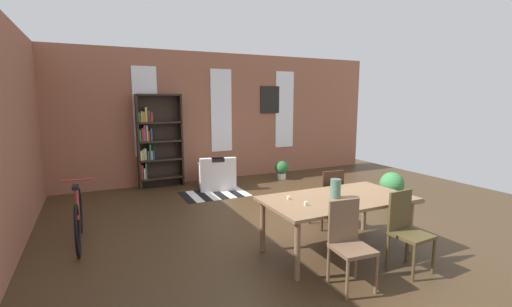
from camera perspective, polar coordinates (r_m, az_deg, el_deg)
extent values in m
plane|color=#402E1B|center=(5.93, 6.96, -11.31)|extent=(10.30, 10.30, 0.00)
cube|color=#9B5D44|center=(8.96, -5.86, 6.00)|extent=(8.92, 0.12, 3.18)
cube|color=white|center=(8.45, -17.69, 6.53)|extent=(0.55, 0.02, 2.07)
cube|color=white|center=(8.89, -5.72, 7.01)|extent=(0.55, 0.02, 2.07)
cube|color=white|center=(9.68, 4.71, 7.18)|extent=(0.55, 0.02, 2.07)
cube|color=brown|center=(4.78, 13.22, -7.28)|extent=(1.99, 1.07, 0.04)
cylinder|color=brown|center=(4.09, 6.79, -15.59)|extent=(0.07, 0.07, 0.71)
cylinder|color=brown|center=(5.20, 24.00, -10.83)|extent=(0.07, 0.07, 0.71)
cylinder|color=brown|center=(4.78, 1.11, -11.77)|extent=(0.07, 0.07, 0.71)
cylinder|color=brown|center=(5.77, 17.39, -8.53)|extent=(0.07, 0.07, 0.71)
cylinder|color=#4C7266|center=(4.72, 12.95, -5.63)|extent=(0.14, 0.14, 0.25)
cylinder|color=silver|center=(4.36, 8.19, -8.14)|extent=(0.04, 0.04, 0.05)
cylinder|color=silver|center=(4.58, 5.37, -7.26)|extent=(0.04, 0.04, 0.04)
cube|color=#3B2717|center=(5.76, 11.41, -7.35)|extent=(0.42, 0.42, 0.04)
cube|color=#3B2717|center=(5.54, 12.55, -5.34)|extent=(0.38, 0.05, 0.50)
cylinder|color=#3B2717|center=(6.06, 11.82, -8.84)|extent=(0.04, 0.04, 0.43)
cylinder|color=#3B2717|center=(5.88, 8.87, -9.33)|extent=(0.04, 0.04, 0.43)
cylinder|color=#3B2717|center=(5.78, 13.85, -9.79)|extent=(0.04, 0.04, 0.43)
cylinder|color=#3B2717|center=(5.59, 10.81, -10.36)|extent=(0.04, 0.04, 0.43)
cube|color=brown|center=(4.00, 15.60, -14.93)|extent=(0.44, 0.44, 0.04)
cube|color=brown|center=(4.05, 14.21, -10.77)|extent=(0.38, 0.07, 0.50)
cylinder|color=brown|center=(3.88, 14.78, -19.56)|extent=(0.04, 0.04, 0.43)
cylinder|color=brown|center=(4.08, 19.17, -18.30)|extent=(0.04, 0.04, 0.43)
cylinder|color=brown|center=(4.15, 11.82, -17.50)|extent=(0.04, 0.04, 0.43)
cylinder|color=brown|center=(4.33, 16.05, -16.47)|extent=(0.04, 0.04, 0.43)
cube|color=#4C3E20|center=(4.61, 24.23, -12.17)|extent=(0.43, 0.43, 0.04)
cube|color=#4C3E20|center=(4.63, 22.57, -8.68)|extent=(0.38, 0.06, 0.50)
cylinder|color=#4C3E20|center=(4.46, 24.52, -16.15)|extent=(0.04, 0.04, 0.43)
cylinder|color=#4C3E20|center=(4.74, 27.18, -14.84)|extent=(0.04, 0.04, 0.43)
cylinder|color=#4C3E20|center=(4.66, 20.84, -14.82)|extent=(0.04, 0.04, 0.43)
cylinder|color=#4C3E20|center=(4.93, 23.60, -13.68)|extent=(0.04, 0.04, 0.43)
cube|color=#2D2319|center=(8.28, -18.83, 1.78)|extent=(0.04, 0.30, 2.16)
cube|color=#2D2319|center=(8.45, -12.22, 2.19)|extent=(0.04, 0.30, 2.16)
cube|color=#2D2319|center=(8.49, -15.66, 2.09)|extent=(1.02, 0.01, 2.16)
cube|color=#2D2319|center=(8.49, -15.25, -3.81)|extent=(0.98, 0.30, 0.04)
cube|color=#B22D28|center=(8.39, -18.30, -2.84)|extent=(0.04, 0.25, 0.32)
cube|color=white|center=(8.41, -17.93, -3.08)|extent=(0.03, 0.25, 0.24)
cube|color=#33724C|center=(8.40, -17.69, -2.68)|extent=(0.03, 0.23, 0.36)
cube|color=#2D2319|center=(8.41, -15.37, -0.93)|extent=(0.98, 0.30, 0.04)
cube|color=white|center=(8.33, -18.45, -0.28)|extent=(0.04, 0.25, 0.22)
cube|color=gold|center=(8.33, -18.12, -0.17)|extent=(0.04, 0.19, 0.24)
cube|color=white|center=(8.34, -17.77, -0.08)|extent=(0.05, 0.15, 0.26)
cube|color=#4C4C51|center=(8.35, -17.39, -0.26)|extent=(0.04, 0.24, 0.20)
cube|color=#33724C|center=(8.34, -17.09, 0.27)|extent=(0.03, 0.24, 0.35)
cube|color=white|center=(8.36, -16.81, -0.22)|extent=(0.03, 0.19, 0.20)
cube|color=#284C8C|center=(8.36, -16.58, -0.12)|extent=(0.03, 0.23, 0.23)
cube|color=#2D2319|center=(8.35, -15.49, 1.99)|extent=(0.98, 0.30, 0.04)
cube|color=#33724C|center=(8.27, -18.60, 2.85)|extent=(0.04, 0.24, 0.27)
cube|color=#B22D28|center=(8.27, -18.22, 2.98)|extent=(0.04, 0.22, 0.30)
cube|color=#8C4C8C|center=(8.28, -17.90, 3.23)|extent=(0.04, 0.21, 0.37)
cube|color=gold|center=(8.28, -17.57, 3.22)|extent=(0.03, 0.25, 0.36)
cube|color=#B22D28|center=(8.30, -17.25, 2.82)|extent=(0.04, 0.16, 0.23)
cube|color=#284C8C|center=(8.30, -16.90, 3.03)|extent=(0.04, 0.17, 0.29)
cube|color=#2D2319|center=(8.31, -15.62, 4.95)|extent=(0.98, 0.30, 0.04)
cube|color=#33724C|center=(8.24, -18.73, 5.67)|extent=(0.05, 0.21, 0.22)
cube|color=gold|center=(8.24, -18.38, 5.79)|extent=(0.03, 0.22, 0.25)
cube|color=orange|center=(8.25, -18.05, 5.75)|extent=(0.04, 0.21, 0.23)
cube|color=gold|center=(8.26, -17.68, 6.12)|extent=(0.05, 0.18, 0.33)
cube|color=#4C4C51|center=(8.27, -17.25, 5.85)|extent=(0.05, 0.20, 0.25)
cube|color=#B22D28|center=(8.27, -16.89, 5.76)|extent=(0.04, 0.25, 0.22)
cube|color=#2D2319|center=(8.29, -15.80, 9.28)|extent=(0.98, 0.30, 0.04)
cube|color=silver|center=(8.16, -6.53, -4.19)|extent=(0.95, 0.95, 0.40)
cube|color=silver|center=(7.77, -6.28, -2.02)|extent=(0.82, 0.32, 0.35)
cube|color=silver|center=(8.15, -4.19, -2.19)|extent=(0.27, 0.73, 0.15)
cube|color=silver|center=(8.07, -8.96, -2.39)|extent=(0.27, 0.73, 0.15)
cube|color=black|center=(7.74, -6.29, -1.04)|extent=(0.31, 0.22, 0.08)
torus|color=black|center=(5.22, -27.29, -11.24)|extent=(0.05, 0.71, 0.71)
torus|color=black|center=(6.14, -26.99, -8.26)|extent=(0.05, 0.71, 0.71)
cylinder|color=#B23333|center=(5.65, -27.20, -8.67)|extent=(0.04, 0.30, 0.83)
cylinder|color=#B23333|center=(5.43, -27.40, -7.38)|extent=(0.04, 0.04, 0.45)
cube|color=black|center=(5.37, -27.58, -4.92)|extent=(0.08, 0.20, 0.05)
cylinder|color=#B23333|center=(5.92, -27.36, -3.89)|extent=(0.44, 0.03, 0.02)
cylinder|color=#333338|center=(7.51, 21.33, -6.75)|extent=(0.28, 0.28, 0.19)
sphere|color=#387F42|center=(7.45, 21.45, -4.67)|extent=(0.47, 0.47, 0.47)
cylinder|color=silver|center=(8.98, 4.22, -3.71)|extent=(0.22, 0.22, 0.16)
sphere|color=#2D6B33|center=(8.94, 4.24, -2.33)|extent=(0.35, 0.35, 0.35)
cube|color=black|center=(7.48, -11.35, -7.08)|extent=(0.17, 0.95, 0.01)
cube|color=white|center=(7.52, -10.05, -6.95)|extent=(0.17, 0.95, 0.01)
cube|color=black|center=(7.57, -8.77, -6.81)|extent=(0.17, 0.95, 0.01)
cube|color=white|center=(7.62, -7.50, -6.68)|extent=(0.17, 0.95, 0.01)
cube|color=black|center=(7.67, -6.25, -6.55)|extent=(0.17, 0.95, 0.01)
cube|color=white|center=(7.73, -5.02, -6.41)|extent=(0.17, 0.95, 0.01)
cube|color=black|center=(7.79, -3.81, -6.27)|extent=(0.17, 0.95, 0.01)
cube|color=white|center=(7.85, -2.62, -6.13)|extent=(0.17, 0.95, 0.01)
cube|color=black|center=(9.44, 2.29, 8.83)|extent=(0.56, 0.03, 0.72)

